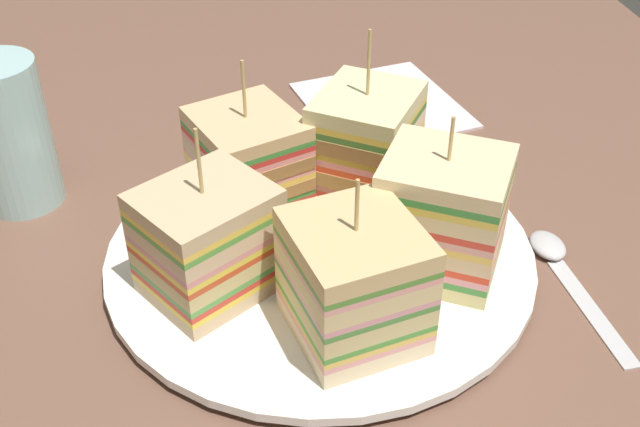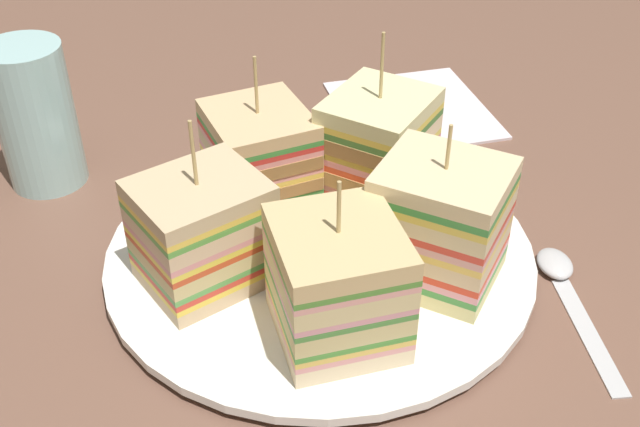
# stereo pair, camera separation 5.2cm
# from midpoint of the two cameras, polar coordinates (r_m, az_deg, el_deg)

# --- Properties ---
(ground_plane) EXTENTS (1.27, 0.87, 0.02)m
(ground_plane) POSITION_cam_midpoint_polar(r_m,az_deg,el_deg) (0.55, -2.70, -4.38)
(ground_plane) COLOR brown
(plate) EXTENTS (0.30, 0.30, 0.01)m
(plate) POSITION_cam_midpoint_polar(r_m,az_deg,el_deg) (0.54, -2.75, -3.07)
(plate) COLOR white
(plate) RESTS_ON ground_plane
(sandwich_wedge_0) EXTENTS (0.10, 0.10, 0.11)m
(sandwich_wedge_0) POSITION_cam_midpoint_polar(r_m,az_deg,el_deg) (0.50, 6.01, -0.21)
(sandwich_wedge_0) COLOR beige
(sandwich_wedge_0) RESTS_ON plate
(sandwich_wedge_1) EXTENTS (0.10, 0.10, 0.13)m
(sandwich_wedge_1) POSITION_cam_midpoint_polar(r_m,az_deg,el_deg) (0.57, 0.75, 5.04)
(sandwich_wedge_1) COLOR beige
(sandwich_wedge_1) RESTS_ON plate
(sandwich_wedge_2) EXTENTS (0.10, 0.09, 0.11)m
(sandwich_wedge_2) POSITION_cam_midpoint_polar(r_m,az_deg,el_deg) (0.57, -7.87, 3.88)
(sandwich_wedge_2) COLOR #D6C37F
(sandwich_wedge_2) RESTS_ON plate
(sandwich_wedge_3) EXTENTS (0.10, 0.10, 0.12)m
(sandwich_wedge_3) POSITION_cam_midpoint_polar(r_m,az_deg,el_deg) (0.49, -11.21, -2.16)
(sandwich_wedge_3) COLOR #D9B78C
(sandwich_wedge_3) RESTS_ON plate
(sandwich_wedge_4) EXTENTS (0.09, 0.09, 0.11)m
(sandwich_wedge_4) POSITION_cam_midpoint_polar(r_m,az_deg,el_deg) (0.45, -0.78, -5.12)
(sandwich_wedge_4) COLOR beige
(sandwich_wedge_4) RESTS_ON plate
(chip_pile) EXTENTS (0.06, 0.06, 0.01)m
(chip_pile) POSITION_cam_midpoint_polar(r_m,az_deg,el_deg) (0.54, -2.26, -1.80)
(chip_pile) COLOR #E2AF59
(chip_pile) RESTS_ON plate
(spoon) EXTENTS (0.13, 0.03, 0.01)m
(spoon) POSITION_cam_midpoint_polar(r_m,az_deg,el_deg) (0.56, 14.64, -3.62)
(spoon) COLOR silver
(spoon) RESTS_ON ground_plane
(napkin) EXTENTS (0.17, 0.16, 0.01)m
(napkin) POSITION_cam_midpoint_polar(r_m,az_deg,el_deg) (0.73, 2.53, 7.99)
(napkin) COLOR silver
(napkin) RESTS_ON ground_plane
(drinking_glass) EXTENTS (0.06, 0.06, 0.12)m
(drinking_glass) POSITION_cam_midpoint_polar(r_m,az_deg,el_deg) (0.63, -23.92, 4.60)
(drinking_glass) COLOR #A8D5D6
(drinking_glass) RESTS_ON ground_plane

